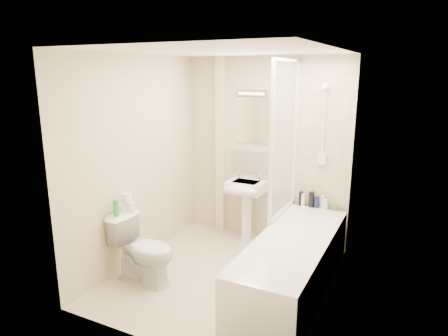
% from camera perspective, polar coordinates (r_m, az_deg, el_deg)
% --- Properties ---
extents(floor, '(2.50, 2.50, 0.00)m').
position_cam_1_polar(floor, '(4.58, -0.17, -15.20)').
color(floor, beige).
rests_on(floor, ground).
extents(wall_back, '(2.20, 0.02, 2.40)m').
position_cam_1_polar(wall_back, '(5.25, 5.95, 2.52)').
color(wall_back, beige).
rests_on(wall_back, ground).
extents(wall_left, '(0.02, 2.50, 2.40)m').
position_cam_1_polar(wall_left, '(4.72, -12.22, 1.00)').
color(wall_left, beige).
rests_on(wall_left, ground).
extents(wall_right, '(0.02, 2.50, 2.40)m').
position_cam_1_polar(wall_right, '(3.78, 14.89, -2.27)').
color(wall_right, beige).
rests_on(wall_right, ground).
extents(ceiling, '(2.20, 2.50, 0.02)m').
position_cam_1_polar(ceiling, '(4.01, -0.19, 16.40)').
color(ceiling, white).
rests_on(ceiling, wall_back).
extents(tile_back, '(0.70, 0.01, 1.75)m').
position_cam_1_polar(tile_back, '(4.99, 14.07, 4.23)').
color(tile_back, beige).
rests_on(tile_back, wall_back).
extents(tile_right, '(0.01, 2.10, 1.75)m').
position_cam_1_polar(tile_right, '(3.84, 15.25, 1.39)').
color(tile_right, beige).
rests_on(tile_right, wall_right).
extents(pipe_boxing, '(0.12, 0.12, 2.40)m').
position_cam_1_polar(pipe_boxing, '(5.44, -0.40, 2.99)').
color(pipe_boxing, beige).
rests_on(pipe_boxing, ground).
extents(splashback, '(0.60, 0.02, 0.30)m').
position_cam_1_polar(splashback, '(5.34, 4.01, 0.89)').
color(splashback, beige).
rests_on(splashback, wall_back).
extents(mirror, '(0.46, 0.01, 0.60)m').
position_cam_1_polar(mirror, '(5.25, 4.10, 6.75)').
color(mirror, white).
rests_on(mirror, wall_back).
extents(strip_light, '(0.42, 0.07, 0.07)m').
position_cam_1_polar(strip_light, '(5.20, 4.07, 10.78)').
color(strip_light, silver).
rests_on(strip_light, wall_back).
extents(bathtub, '(0.70, 2.10, 0.55)m').
position_cam_1_polar(bathtub, '(4.29, 9.74, -13.15)').
color(bathtub, white).
rests_on(bathtub, ground).
extents(shower_screen, '(0.04, 0.92, 1.80)m').
position_cam_1_polar(shower_screen, '(4.66, 8.68, 4.14)').
color(shower_screen, white).
rests_on(shower_screen, bathtub).
extents(shower_fixture, '(0.10, 0.16, 0.99)m').
position_cam_1_polar(shower_fixture, '(4.93, 14.01, 5.54)').
color(shower_fixture, white).
rests_on(shower_fixture, wall_back).
extents(pedestal_sink, '(0.48, 0.45, 0.92)m').
position_cam_1_polar(pedestal_sink, '(5.24, 2.99, -3.71)').
color(pedestal_sink, white).
rests_on(pedestal_sink, ground).
extents(bottle_black_a, '(0.05, 0.05, 0.18)m').
position_cam_1_polar(bottle_black_a, '(5.15, 10.94, -4.30)').
color(bottle_black_a, black).
rests_on(bottle_black_a, bathtub).
extents(bottle_white_a, '(0.06, 0.06, 0.16)m').
position_cam_1_polar(bottle_white_a, '(5.15, 11.20, -4.44)').
color(bottle_white_a, white).
rests_on(bottle_white_a, bathtub).
extents(bottle_black_b, '(0.07, 0.07, 0.19)m').
position_cam_1_polar(bottle_black_b, '(5.12, 12.37, -4.42)').
color(bottle_black_b, black).
rests_on(bottle_black_b, bathtub).
extents(bottle_blue, '(0.06, 0.06, 0.14)m').
position_cam_1_polar(bottle_blue, '(5.11, 13.08, -4.78)').
color(bottle_blue, '#131D53').
rests_on(bottle_blue, bathtub).
extents(bottle_cream, '(0.05, 0.05, 0.17)m').
position_cam_1_polar(bottle_cream, '(5.09, 13.92, -4.74)').
color(bottle_cream, beige).
rests_on(bottle_cream, bathtub).
extents(bottle_white_b, '(0.05, 0.05, 0.13)m').
position_cam_1_polar(bottle_white_b, '(5.09, 14.34, -5.02)').
color(bottle_white_b, silver).
rests_on(bottle_white_b, bathtub).
extents(bottle_green, '(0.06, 0.06, 0.08)m').
position_cam_1_polar(bottle_green, '(5.08, 15.53, -5.45)').
color(bottle_green, green).
rests_on(bottle_green, bathtub).
extents(toilet, '(0.46, 0.74, 0.72)m').
position_cam_1_polar(toilet, '(4.42, -11.40, -11.33)').
color(toilet, white).
rests_on(toilet, ground).
extents(toilet_roll_lower, '(0.10, 0.10, 0.11)m').
position_cam_1_polar(toilet_roll_lower, '(4.48, -13.22, -5.39)').
color(toilet_roll_lower, white).
rests_on(toilet_roll_lower, toilet).
extents(toilet_roll_upper, '(0.11, 0.11, 0.10)m').
position_cam_1_polar(toilet_roll_upper, '(4.44, -13.75, -4.16)').
color(toilet_roll_upper, white).
rests_on(toilet_roll_upper, toilet_roll_lower).
extents(green_bottle, '(0.06, 0.06, 0.18)m').
position_cam_1_polar(green_bottle, '(4.36, -15.17, -5.54)').
color(green_bottle, green).
rests_on(green_bottle, toilet).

